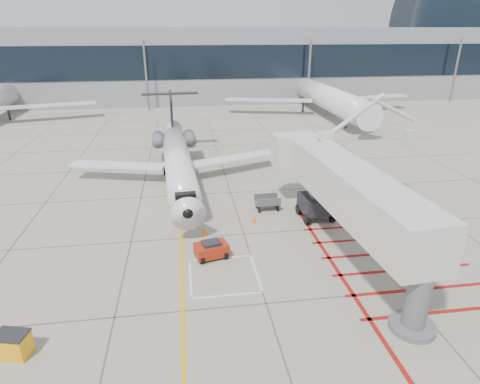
{
  "coord_description": "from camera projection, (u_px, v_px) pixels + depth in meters",
  "views": [
    {
      "loc": [
        -3.93,
        -21.44,
        13.86
      ],
      "look_at": [
        0.0,
        6.0,
        2.5
      ],
      "focal_mm": 30.0,
      "sensor_mm": 36.0,
      "label": 1
    }
  ],
  "objects": [
    {
      "name": "spill_bin",
      "position": [
        13.0,
        344.0,
        18.12
      ],
      "size": [
        1.59,
        1.26,
        1.21
      ],
      "primitive_type": null,
      "rotation": [
        0.0,
        0.0,
        -0.25
      ],
      "color": "#FEA90E",
      "rests_on": "ground_plane"
    },
    {
      "name": "cone_nose",
      "position": [
        204.0,
        232.0,
        28.79
      ],
      "size": [
        0.41,
        0.41,
        0.56
      ],
      "primitive_type": "cone",
      "color": "orange",
      "rests_on": "ground_plane"
    },
    {
      "name": "terminal_glass_band",
      "position": [
        255.0,
        62.0,
        74.94
      ],
      "size": [
        180.0,
        0.1,
        6.0
      ],
      "primitive_type": "cube",
      "color": "black",
      "rests_on": "ground_plane"
    },
    {
      "name": "ground_plane",
      "position": [
        253.0,
        264.0,
        25.41
      ],
      "size": [
        260.0,
        260.0,
        0.0
      ],
      "primitive_type": "plane",
      "color": "gray",
      "rests_on": "ground"
    },
    {
      "name": "cone_side",
      "position": [
        254.0,
        219.0,
        30.78
      ],
      "size": [
        0.37,
        0.37,
        0.51
      ],
      "primitive_type": "cone",
      "color": "#FF600D",
      "rests_on": "ground_plane"
    },
    {
      "name": "jet_bridge",
      "position": [
        357.0,
        203.0,
        24.52
      ],
      "size": [
        10.5,
        20.12,
        7.83
      ],
      "primitive_type": null,
      "rotation": [
        0.0,
        0.0,
        0.06
      ],
      "color": "silver",
      "rests_on": "ground_plane"
    },
    {
      "name": "bg_aircraft_c",
      "position": [
        324.0,
        81.0,
        68.07
      ],
      "size": [
        33.42,
        37.13,
        11.14
      ],
      "primitive_type": null,
      "color": "silver",
      "rests_on": "ground_plane"
    },
    {
      "name": "regional_jet",
      "position": [
        178.0,
        154.0,
        35.51
      ],
      "size": [
        22.83,
        28.08,
        7.05
      ],
      "primitive_type": null,
      "rotation": [
        0.0,
        0.0,
        0.06
      ],
      "color": "white",
      "rests_on": "ground_plane"
    },
    {
      "name": "pushback_tug",
      "position": [
        211.0,
        249.0,
        25.93
      ],
      "size": [
        2.34,
        1.76,
        1.22
      ],
      "primitive_type": null,
      "rotation": [
        0.0,
        0.0,
        0.24
      ],
      "color": "#9D250F",
      "rests_on": "ground_plane"
    },
    {
      "name": "baggage_cart",
      "position": [
        267.0,
        202.0,
        32.82
      ],
      "size": [
        2.02,
        1.31,
        1.25
      ],
      "primitive_type": null,
      "rotation": [
        0.0,
        0.0,
        0.03
      ],
      "color": "#4F4F53",
      "rests_on": "ground_plane"
    },
    {
      "name": "ground_power_unit",
      "position": [
        392.0,
        216.0,
        29.76
      ],
      "size": [
        2.49,
        1.7,
        1.82
      ],
      "primitive_type": null,
      "rotation": [
        0.0,
        0.0,
        -0.16
      ],
      "color": "beige",
      "rests_on": "ground_plane"
    },
    {
      "name": "terminal_building",
      "position": [
        244.0,
        62.0,
        88.19
      ],
      "size": [
        180.0,
        28.0,
        14.0
      ],
      "primitive_type": "cube",
      "color": "gray",
      "rests_on": "ground_plane"
    }
  ]
}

